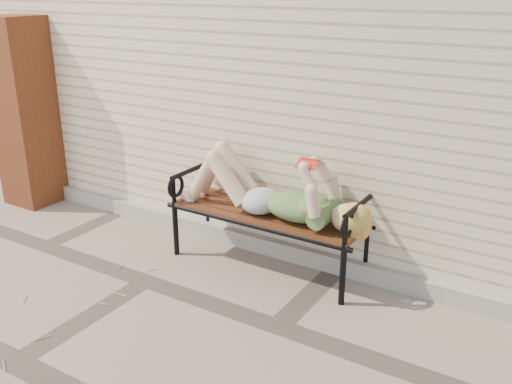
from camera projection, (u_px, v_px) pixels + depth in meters
The scene contains 7 objects.
ground at pixel (146, 281), 4.70m from camera, with size 80.00×80.00×0.00m, color gray.
house_wall at pixel (314, 57), 6.57m from camera, with size 8.00×4.00×3.00m, color beige.
foundation_strip at pixel (215, 232), 5.45m from camera, with size 8.00×0.10×0.15m, color gray.
brick_pillar at pixel (25, 113), 6.08m from camera, with size 0.50×0.50×2.00m, color #9C4723.
garden_bench at pixel (274, 190), 4.82m from camera, with size 1.83×0.73×1.18m.
reading_woman at pixel (267, 191), 4.69m from camera, with size 1.73×0.39×0.54m.
straw_scatter at pixel (7, 261), 5.03m from camera, with size 2.44×1.56×0.01m.
Camera 1 is at (2.95, -3.05, 2.33)m, focal length 40.00 mm.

